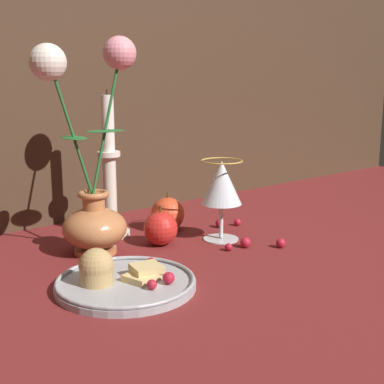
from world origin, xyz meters
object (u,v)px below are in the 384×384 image
Objects in this scene: plate_with_pastries at (121,279)px; wine_glass at (222,186)px; apple_beside_vase at (161,228)px; vase at (92,181)px; apple_near_glass at (168,214)px; candlestick at (110,181)px.

plate_with_pastries is 1.35× the size of wine_glass.
wine_glass is 0.14m from apple_beside_vase.
vase is 4.99× the size of apple_beside_vase.
apple_near_glass is at bearing 10.52° from vase.
plate_with_pastries is 0.74× the size of candlestick.
apple_near_glass reaches higher than plate_with_pastries.
vase reaches higher than apple_beside_vase.
apple_beside_vase is at bearing 38.49° from plate_with_pastries.
vase is 0.25m from wine_glass.
plate_with_pastries is 0.31m from wine_glass.
vase is at bearing 163.26° from apple_beside_vase.
candlestick is 0.14m from apple_near_glass.
wine_glass is 2.05× the size of apple_beside_vase.
apple_near_glass is (0.11, -0.04, -0.08)m from candlestick.
apple_near_glass reaches higher than apple_beside_vase.
apple_near_glass is (-0.04, 0.12, -0.07)m from wine_glass.
vase reaches higher than apple_near_glass.
plate_with_pastries is 2.77× the size of apple_beside_vase.
wine_glass is 0.14m from apple_near_glass.
plate_with_pastries is (-0.05, -0.17, -0.12)m from vase.
vase reaches higher than candlestick.
candlestick is at bearing 134.23° from wine_glass.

